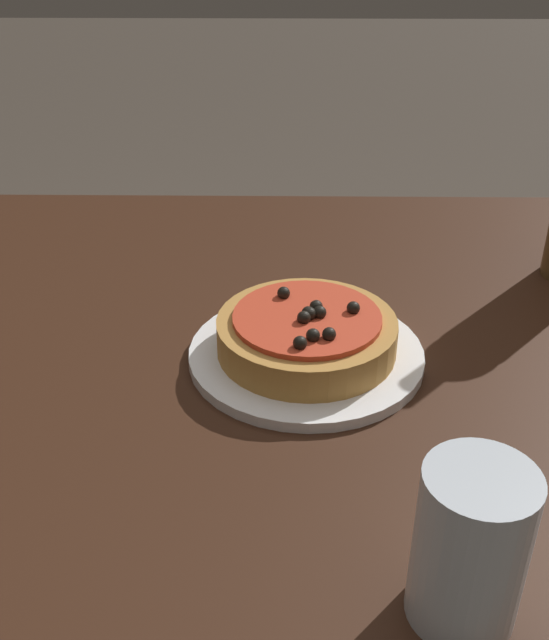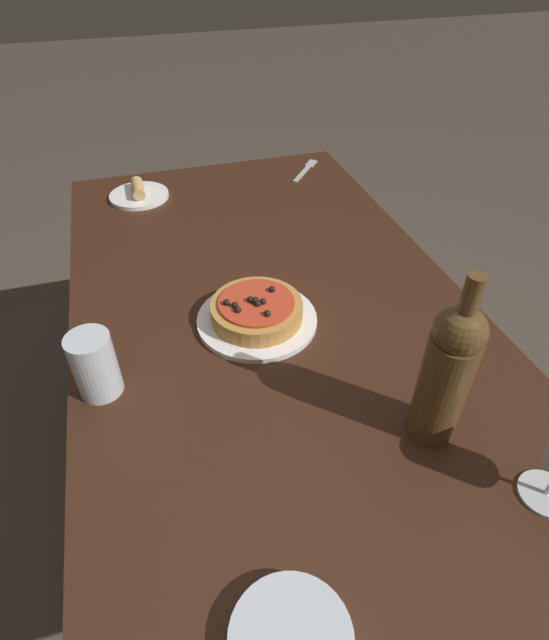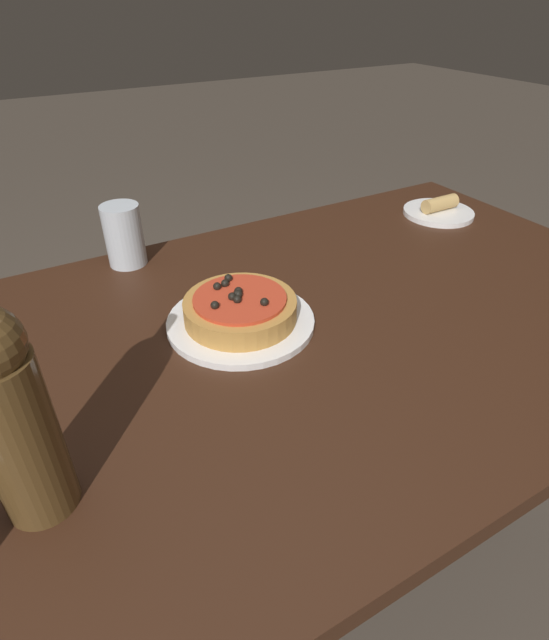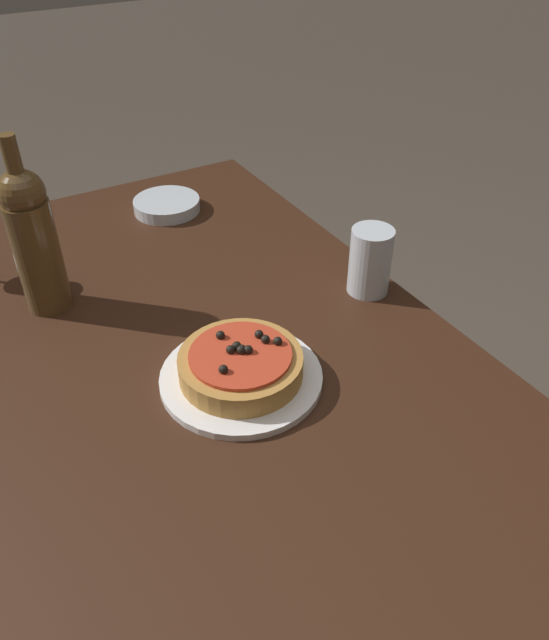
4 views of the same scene
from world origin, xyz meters
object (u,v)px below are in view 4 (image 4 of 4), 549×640
object	(u,v)px
pizza	(241,364)
side_bowl	(167,205)
dining_table	(223,440)
water_cup	(370,261)
wine_bottle	(34,238)
dinner_plate	(241,377)

from	to	relation	value
pizza	side_bowl	world-z (taller)	pizza
dining_table	water_cup	distance (m)	0.41
dining_table	wine_bottle	distance (m)	0.46
dining_table	dinner_plate	distance (m)	0.11
dinner_plate	pizza	bearing A→B (deg)	-58.37
dining_table	wine_bottle	xyz separation A→B (m)	(0.37, 0.15, 0.22)
dining_table	side_bowl	distance (m)	0.64
dining_table	dinner_plate	bearing A→B (deg)	-62.85
dining_table	side_bowl	world-z (taller)	side_bowl
dinner_plate	water_cup	world-z (taller)	water_cup
dinner_plate	water_cup	xyz separation A→B (m)	(0.10, -0.32, 0.06)
dinner_plate	pizza	distance (m)	0.03
dinner_plate	water_cup	size ratio (longest dim) A/B	2.00
dining_table	pizza	xyz separation A→B (m)	(0.02, -0.05, 0.12)
dinner_plate	pizza	xyz separation A→B (m)	(0.00, -0.00, 0.03)
dining_table	side_bowl	bearing A→B (deg)	-15.23
pizza	side_bowl	bearing A→B (deg)	-11.39
pizza	dinner_plate	bearing A→B (deg)	121.63
dinner_plate	wine_bottle	xyz separation A→B (m)	(0.35, 0.20, 0.13)
dinner_plate	dining_table	bearing A→B (deg)	117.15
wine_bottle	side_bowl	xyz separation A→B (m)	(0.23, -0.32, -0.12)
dining_table	wine_bottle	bearing A→B (deg)	22.54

